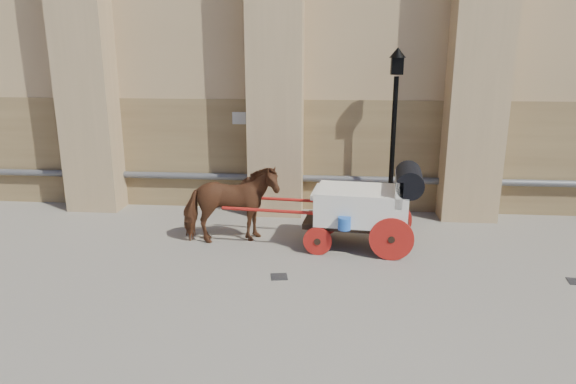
# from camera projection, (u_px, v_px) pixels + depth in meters

# --- Properties ---
(ground) EXTENTS (90.00, 90.00, 0.00)m
(ground) POSITION_uv_depth(u_px,v_px,m) (306.00, 267.00, 10.38)
(ground) COLOR #6D675C
(ground) RESTS_ON ground
(horse) EXTENTS (2.29, 1.50, 1.78)m
(horse) POSITION_uv_depth(u_px,v_px,m) (231.00, 205.00, 11.51)
(horse) COLOR brown
(horse) RESTS_ON ground
(carriage) EXTENTS (4.39, 1.62, 1.88)m
(carriage) POSITION_uv_depth(u_px,v_px,m) (368.00, 204.00, 11.16)
(carriage) COLOR black
(carriage) RESTS_ON ground
(street_lamp) EXTENTS (0.40, 0.40, 4.32)m
(street_lamp) POSITION_uv_depth(u_px,v_px,m) (393.00, 131.00, 12.72)
(street_lamp) COLOR black
(street_lamp) RESTS_ON ground
(drain_grate_near) EXTENTS (0.37, 0.37, 0.01)m
(drain_grate_near) POSITION_uv_depth(u_px,v_px,m) (279.00, 277.00, 9.91)
(drain_grate_near) COLOR black
(drain_grate_near) RESTS_ON ground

